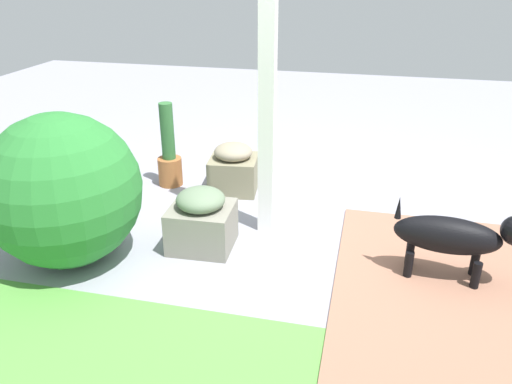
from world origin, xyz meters
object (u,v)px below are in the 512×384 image
at_px(porch_pillar, 268,67).
at_px(dog, 457,236).
at_px(round_shrub, 63,190).
at_px(terracotta_pot_tall, 169,157).
at_px(stone_planter_mid, 202,220).
at_px(stone_planter_nearest, 234,169).

xyz_separation_m(porch_pillar, dog, (-1.29, 0.40, -0.90)).
relative_size(round_shrub, dog, 1.27).
bearing_deg(terracotta_pot_tall, stone_planter_mid, 122.94).
xyz_separation_m(stone_planter_mid, round_shrub, (0.81, 0.35, 0.30)).
height_order(stone_planter_nearest, stone_planter_mid, stone_planter_mid).
bearing_deg(round_shrub, porch_pillar, -149.18).
bearing_deg(round_shrub, stone_planter_mid, -156.69).
height_order(porch_pillar, stone_planter_mid, porch_pillar).
height_order(porch_pillar, stone_planter_nearest, porch_pillar).
relative_size(stone_planter_mid, round_shrub, 0.44).
bearing_deg(stone_planter_nearest, dog, 149.32).
bearing_deg(stone_planter_nearest, round_shrub, 60.03).
height_order(stone_planter_mid, round_shrub, round_shrub).
distance_m(round_shrub, dog, 2.51).
distance_m(stone_planter_mid, terracotta_pot_tall, 1.17).
relative_size(porch_pillar, round_shrub, 2.40).
distance_m(stone_planter_nearest, round_shrub, 1.57).
xyz_separation_m(stone_planter_nearest, stone_planter_mid, (-0.04, 0.98, 0.00)).
xyz_separation_m(porch_pillar, round_shrub, (1.19, 0.71, -0.71)).
bearing_deg(porch_pillar, terracotta_pot_tall, -31.06).
relative_size(porch_pillar, stone_planter_nearest, 5.43).
bearing_deg(stone_planter_mid, round_shrub, 23.31).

